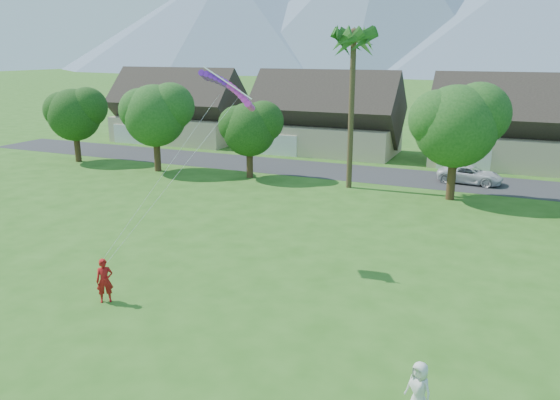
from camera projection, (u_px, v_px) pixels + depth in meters
The scene contains 10 objects.
ground at pixel (161, 380), 18.44m from camera, with size 500.00×500.00×0.00m, color #2D6019.
street at pixel (388, 176), 48.47m from camera, with size 90.00×7.00×0.01m, color #2D2D30.
kite_flyer at pixel (105, 281), 23.93m from camera, with size 0.73×0.48×2.00m, color #A61313.
watcher at pixel (419, 390), 16.39m from camera, with size 0.88×0.58×1.81m, color silver.
parked_car at pixel (470, 175), 45.62m from camera, with size 2.40×5.21×1.45m, color silver.
mountain_ridge at pixel (533, 7), 236.33m from camera, with size 540.00×240.00×70.00m.
houses_row at pixel (415, 125), 55.31m from camera, with size 72.75×8.19×8.86m.
tree_row at pixel (359, 129), 42.25m from camera, with size 62.27×6.67×8.45m.
fan_palm at pixel (354, 36), 41.26m from camera, with size 3.00×3.00×13.80m.
parafoil_kite at pixel (230, 86), 27.29m from camera, with size 3.17×1.03×0.50m.
Camera 1 is at (10.18, -13.20, 10.75)m, focal length 35.00 mm.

